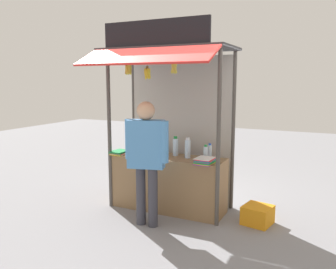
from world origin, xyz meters
TOP-DOWN VIEW (x-y plane):
  - ground_plane at (0.00, 0.00)m, footprint 20.00×20.00m
  - stall_counter at (0.00, 0.00)m, footprint 1.81×0.56m
  - stall_structure at (0.00, 0.15)m, footprint 2.01×1.49m
  - water_bottle_mid_left at (0.61, 0.03)m, footprint 0.06×0.06m
  - water_bottle_front_right at (0.32, 0.04)m, footprint 0.09×0.09m
  - water_bottle_back_left at (0.62, 0.20)m, footprint 0.06×0.06m
  - water_bottle_right at (-0.52, 0.15)m, footprint 0.09×0.09m
  - water_bottle_mid_right at (0.08, 0.11)m, footprint 0.09×0.09m
  - magazine_stack_far_right at (-0.80, -0.16)m, footprint 0.27×0.33m
  - magazine_stack_rear_center at (0.69, -0.20)m, footprint 0.27×0.32m
  - banana_bunch_rightmost at (-0.15, -0.38)m, footprint 0.12×0.11m
  - banana_bunch_inner_right at (-0.46, -0.38)m, footprint 0.12×0.12m
  - banana_bunch_leftmost at (0.28, -0.38)m, footprint 0.11×0.11m
  - vendor_person at (0.00, -0.70)m, footprint 0.67×0.33m
  - plastic_crate at (1.42, 0.03)m, footprint 0.45×0.45m

SIDE VIEW (x-z plane):
  - ground_plane at x=0.00m, z-range 0.00..0.00m
  - plastic_crate at x=1.42m, z-range 0.00..0.27m
  - stall_counter at x=0.00m, z-range 0.00..0.86m
  - magazine_stack_far_right at x=-0.80m, z-range 0.86..0.92m
  - magazine_stack_rear_center at x=0.69m, z-range 0.86..0.95m
  - water_bottle_back_left at x=0.62m, z-range 0.86..1.08m
  - water_bottle_mid_left at x=0.61m, z-range 0.86..1.09m
  - water_bottle_right at x=-0.52m, z-range 0.85..1.16m
  - water_bottle_mid_right at x=0.08m, z-range 0.85..1.16m
  - water_bottle_front_right at x=0.32m, z-range 0.85..1.17m
  - vendor_person at x=0.00m, z-range 0.18..1.94m
  - stall_structure at x=0.00m, z-range 0.28..3.16m
  - banana_bunch_rightmost at x=-0.15m, z-range 1.98..2.31m
  - banana_bunch_inner_right at x=-0.46m, z-range 2.07..2.35m
  - banana_bunch_leftmost at x=0.28m, z-range 2.09..2.35m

